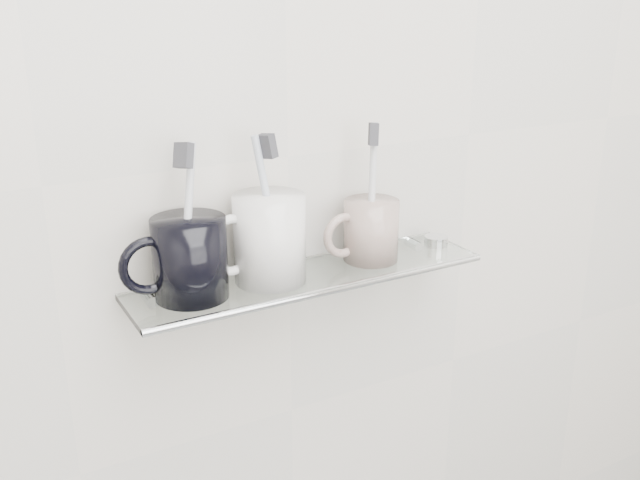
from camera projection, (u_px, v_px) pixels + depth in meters
wall_back at (288, 157)px, 0.97m from camera, size 2.50×0.00×2.50m
shelf_glass at (310, 276)px, 0.97m from camera, size 0.50×0.12×0.01m
shelf_rail at (331, 290)px, 0.93m from camera, size 0.50×0.01×0.01m
bracket_left at (150, 302)px, 0.92m from camera, size 0.02×0.03×0.02m
bracket_right at (414, 248)px, 1.11m from camera, size 0.02×0.03×0.02m
mug_left at (190, 258)px, 0.88m from camera, size 0.12×0.12×0.10m
mug_left_handle at (149, 266)px, 0.86m from camera, size 0.07×0.01×0.07m
toothbrush_left at (188, 220)px, 0.86m from camera, size 0.05×0.06×0.18m
bristles_left at (183, 155)px, 0.84m from camera, size 0.03×0.03×0.03m
mug_center at (270, 239)px, 0.93m from camera, size 0.11×0.11×0.12m
mug_center_handle at (232, 245)px, 0.90m from camera, size 0.08×0.01×0.08m
toothbrush_center at (269, 207)px, 0.91m from camera, size 0.04×0.02×0.19m
bristles_center at (267, 146)px, 0.89m from camera, size 0.02×0.03×0.03m
mug_right at (371, 230)px, 1.01m from camera, size 0.08×0.08×0.09m
mug_right_handle at (344, 235)px, 0.99m from camera, size 0.06×0.01×0.06m
toothbrush_right at (372, 191)px, 0.99m from camera, size 0.03×0.03×0.19m
bristles_right at (373, 134)px, 0.96m from camera, size 0.02×0.03×0.03m
chrome_cap at (436, 241)px, 1.07m from camera, size 0.04×0.04×0.01m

